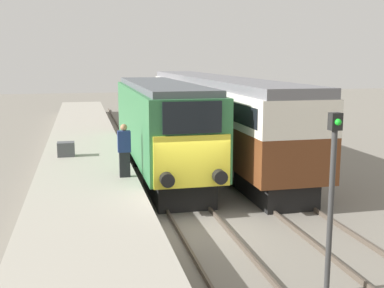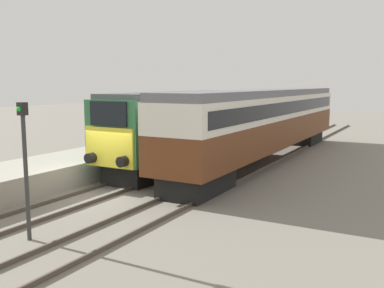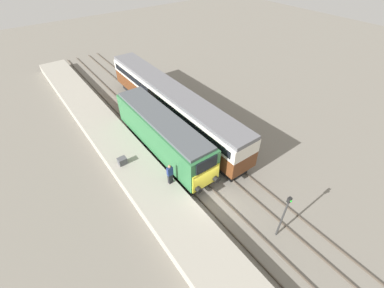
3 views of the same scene
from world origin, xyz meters
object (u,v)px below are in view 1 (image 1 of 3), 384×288
(passenger_carriage, at_px, (212,107))
(luggage_crate, at_px, (66,149))
(signal_post, at_px, (332,189))
(person_on_platform, at_px, (124,150))
(locomotive, at_px, (161,124))

(passenger_carriage, distance_m, luggage_crate, 8.52)
(luggage_crate, bearing_deg, signal_post, -63.73)
(passenger_carriage, distance_m, person_on_platform, 9.74)
(locomotive, distance_m, person_on_platform, 4.67)
(locomotive, bearing_deg, passenger_carriage, 48.82)
(passenger_carriage, xyz_separation_m, luggage_crate, (-7.44, -3.97, -1.21))
(person_on_platform, bearing_deg, locomotive, 65.03)
(person_on_platform, distance_m, signal_post, 8.36)
(signal_post, bearing_deg, person_on_platform, 116.05)
(passenger_carriage, xyz_separation_m, signal_post, (-1.70, -15.61, -0.17))
(signal_post, xyz_separation_m, luggage_crate, (-5.74, 11.64, -1.05))
(person_on_platform, distance_m, luggage_crate, 4.67)
(passenger_carriage, relative_size, luggage_crate, 30.63)
(luggage_crate, bearing_deg, locomotive, 1.20)
(locomotive, height_order, signal_post, locomotive)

